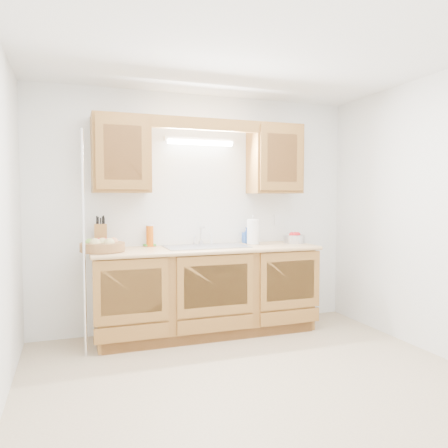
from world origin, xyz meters
name	(u,v)px	position (x,y,z in m)	size (l,w,h in m)	color
room	(253,218)	(0.00, 0.00, 1.25)	(3.52, 3.50, 2.50)	#C3AF8C
base_cabinets	(207,291)	(0.00, 1.20, 0.44)	(2.20, 0.60, 0.86)	olive
countertop	(207,249)	(0.00, 1.19, 0.88)	(2.30, 0.63, 0.04)	tan
upper_cabinet_left	(121,154)	(-0.83, 1.33, 1.83)	(0.55, 0.33, 0.75)	olive
upper_cabinet_right	(275,159)	(0.83, 1.33, 1.83)	(0.55, 0.33, 0.75)	olive
valance	(206,124)	(0.00, 1.19, 2.14)	(2.20, 0.05, 0.12)	olive
fluorescent_fixture	(200,141)	(0.00, 1.42, 2.00)	(0.76, 0.08, 0.08)	white
sink	(206,254)	(0.00, 1.21, 0.83)	(0.84, 0.46, 0.36)	#9E9EA3
wire_shelf_pole	(84,244)	(-1.20, 0.94, 1.00)	(0.03, 0.03, 2.00)	silver
outlet_plate	(278,220)	(0.95, 1.49, 1.15)	(0.08, 0.01, 0.12)	white
fruit_basket	(102,246)	(-1.03, 1.14, 0.96)	(0.49, 0.49, 0.13)	#A26D41
knife_block	(101,237)	(-1.03, 1.36, 1.02)	(0.13, 0.20, 0.34)	olive
orange_canister	(150,236)	(-0.54, 1.42, 1.01)	(0.08, 0.08, 0.23)	#CA560B
soap_bottle	(247,235)	(0.54, 1.43, 0.99)	(0.08, 0.08, 0.17)	#2451B5
sponge	(150,245)	(-0.54, 1.44, 0.91)	(0.13, 0.09, 0.02)	#CC333F
paper_towel	(253,232)	(0.54, 1.25, 1.03)	(0.15, 0.15, 0.32)	silver
apple_bowl	(294,238)	(1.03, 1.24, 0.95)	(0.26, 0.26, 0.12)	silver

